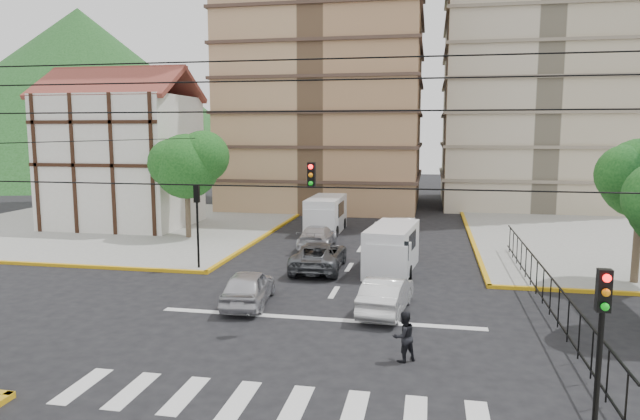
% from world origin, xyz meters
% --- Properties ---
extents(ground, '(160.00, 160.00, 0.00)m').
position_xyz_m(ground, '(0.00, 0.00, 0.00)').
color(ground, black).
rests_on(ground, ground).
extents(sidewalk_nw, '(26.00, 26.00, 0.15)m').
position_xyz_m(sidewalk_nw, '(-20.00, 20.00, 0.07)').
color(sidewalk_nw, gray).
rests_on(sidewalk_nw, ground).
extents(crosswalk_stripes, '(12.00, 2.40, 0.01)m').
position_xyz_m(crosswalk_stripes, '(0.00, -6.00, 0.01)').
color(crosswalk_stripes, silver).
rests_on(crosswalk_stripes, ground).
extents(stop_line, '(13.00, 0.40, 0.01)m').
position_xyz_m(stop_line, '(0.00, 1.20, 0.01)').
color(stop_line, silver).
rests_on(stop_line, ground).
extents(tudor_building, '(10.80, 8.05, 12.23)m').
position_xyz_m(tudor_building, '(-19.00, 20.00, 5.25)').
color(tudor_building, silver).
rests_on(tudor_building, ground).
extents(distant_hill, '(70.00, 70.00, 28.00)m').
position_xyz_m(distant_hill, '(-55.00, 70.00, 14.00)').
color(distant_hill, '#194316').
rests_on(distant_hill, ground).
extents(park_fence, '(0.10, 22.50, 1.66)m').
position_xyz_m(park_fence, '(9.00, 4.50, 0.00)').
color(park_fence, black).
rests_on(park_fence, ground).
extents(tree_tudor, '(5.39, 4.40, 7.43)m').
position_xyz_m(tree_tudor, '(-11.90, 16.01, 5.22)').
color(tree_tudor, '#473828').
rests_on(tree_tudor, ground).
extents(traffic_light_se, '(0.28, 0.22, 4.40)m').
position_xyz_m(traffic_light_se, '(7.80, -7.80, 3.11)').
color(traffic_light_se, black).
rests_on(traffic_light_se, ground).
extents(traffic_light_nw, '(0.28, 0.22, 4.40)m').
position_xyz_m(traffic_light_nw, '(-7.80, 7.80, 3.11)').
color(traffic_light_nw, black).
rests_on(traffic_light_nw, ground).
extents(traffic_light_hanging, '(18.00, 9.12, 0.92)m').
position_xyz_m(traffic_light_hanging, '(0.00, -2.04, 5.90)').
color(traffic_light_hanging, black).
rests_on(traffic_light_hanging, ground).
extents(van_right_lane, '(2.72, 5.60, 2.43)m').
position_xyz_m(van_right_lane, '(2.32, 9.39, 1.18)').
color(van_right_lane, silver).
rests_on(van_right_lane, ground).
extents(van_left_lane, '(2.38, 5.72, 2.57)m').
position_xyz_m(van_left_lane, '(-3.25, 20.34, 1.25)').
color(van_left_lane, silver).
rests_on(van_left_lane, ground).
extents(car_silver_front_left, '(2.25, 4.62, 1.52)m').
position_xyz_m(car_silver_front_left, '(-3.30, 2.51, 0.76)').
color(car_silver_front_left, silver).
rests_on(car_silver_front_left, ground).
extents(car_white_front_right, '(2.10, 4.68, 1.49)m').
position_xyz_m(car_white_front_right, '(2.58, 2.58, 0.74)').
color(car_white_front_right, silver).
rests_on(car_white_front_right, ground).
extents(car_grey_mid_left, '(2.72, 5.57, 1.52)m').
position_xyz_m(car_grey_mid_left, '(-1.52, 9.17, 0.76)').
color(car_grey_mid_left, '#55585D').
rests_on(car_grey_mid_left, ground).
extents(car_silver_rear_left, '(2.07, 4.97, 1.43)m').
position_xyz_m(car_silver_rear_left, '(-2.74, 14.88, 0.72)').
color(car_silver_rear_left, silver).
rests_on(car_silver_rear_left, ground).
extents(car_darkgrey_mid_right, '(2.38, 4.43, 1.43)m').
position_xyz_m(car_darkgrey_mid_right, '(1.67, 15.18, 0.72)').
color(car_darkgrey_mid_right, black).
rests_on(car_darkgrey_mid_right, ground).
extents(car_white_rear_right, '(1.74, 4.25, 1.37)m').
position_xyz_m(car_white_rear_right, '(2.56, 19.87, 0.69)').
color(car_white_rear_right, white).
rests_on(car_white_rear_right, ground).
extents(pedestrian_crosswalk, '(1.02, 0.98, 1.65)m').
position_xyz_m(pedestrian_crosswalk, '(3.52, -2.38, 0.83)').
color(pedestrian_crosswalk, black).
rests_on(pedestrian_crosswalk, ground).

